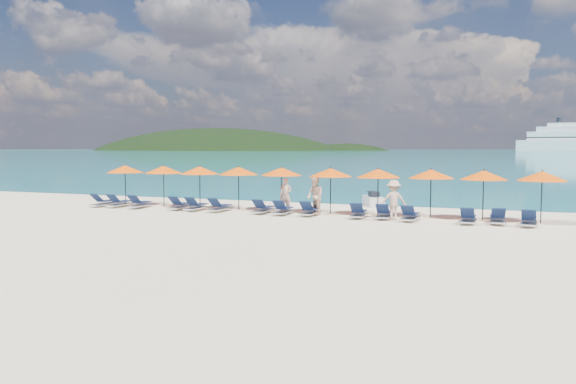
% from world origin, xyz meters
% --- Properties ---
extents(ground, '(1400.00, 1400.00, 0.00)m').
position_xyz_m(ground, '(0.00, 0.00, 0.00)').
color(ground, beige).
extents(sea, '(1600.00, 1300.00, 0.01)m').
position_xyz_m(sea, '(0.00, 660.00, 0.01)').
color(sea, '#1FA9B2').
rests_on(sea, ground).
extents(headland_main, '(374.00, 242.00, 126.50)m').
position_xyz_m(headland_main, '(-300.00, 540.00, -38.00)').
color(headland_main, black).
rests_on(headland_main, ground).
extents(headland_small, '(162.00, 126.00, 85.50)m').
position_xyz_m(headland_small, '(-150.00, 560.00, -35.00)').
color(headland_small, black).
rests_on(headland_small, ground).
extents(jetski, '(1.68, 2.31, 0.78)m').
position_xyz_m(jetski, '(2.41, 9.82, 0.32)').
color(jetski, silver).
rests_on(jetski, ground).
extents(beachgoer_a, '(0.66, 0.46, 1.72)m').
position_xyz_m(beachgoer_a, '(-0.92, 5.04, 0.86)').
color(beachgoer_a, '#D4A387').
rests_on(beachgoer_a, ground).
extents(beachgoer_b, '(1.02, 0.96, 1.84)m').
position_xyz_m(beachgoer_b, '(0.80, 4.51, 0.92)').
color(beachgoer_b, '#D4A387').
rests_on(beachgoer_b, ground).
extents(beachgoer_c, '(1.23, 0.74, 1.78)m').
position_xyz_m(beachgoer_c, '(4.61, 4.16, 0.89)').
color(beachgoer_c, '#D4A387').
rests_on(beachgoer_c, ground).
extents(umbrella_0, '(2.10, 2.10, 2.28)m').
position_xyz_m(umbrella_0, '(-10.72, 5.27, 2.02)').
color(umbrella_0, black).
rests_on(umbrella_0, ground).
extents(umbrella_1, '(2.10, 2.10, 2.28)m').
position_xyz_m(umbrella_1, '(-8.27, 5.42, 2.02)').
color(umbrella_1, black).
rests_on(umbrella_1, ground).
extents(umbrella_2, '(2.10, 2.10, 2.28)m').
position_xyz_m(umbrella_2, '(-5.92, 5.27, 2.02)').
color(umbrella_2, black).
rests_on(umbrella_2, ground).
extents(umbrella_3, '(2.10, 2.10, 2.28)m').
position_xyz_m(umbrella_3, '(-3.67, 5.38, 2.02)').
color(umbrella_3, black).
rests_on(umbrella_3, ground).
extents(umbrella_4, '(2.10, 2.10, 2.28)m').
position_xyz_m(umbrella_4, '(-1.30, 5.43, 2.02)').
color(umbrella_4, black).
rests_on(umbrella_4, ground).
extents(umbrella_5, '(2.10, 2.10, 2.28)m').
position_xyz_m(umbrella_5, '(1.31, 5.33, 2.02)').
color(umbrella_5, black).
rests_on(umbrella_5, ground).
extents(umbrella_6, '(2.10, 2.10, 2.28)m').
position_xyz_m(umbrella_6, '(3.65, 5.29, 2.02)').
color(umbrella_6, black).
rests_on(umbrella_6, ground).
extents(umbrella_7, '(2.10, 2.10, 2.28)m').
position_xyz_m(umbrella_7, '(6.05, 5.53, 2.02)').
color(umbrella_7, black).
rests_on(umbrella_7, ground).
extents(umbrella_8, '(2.10, 2.10, 2.28)m').
position_xyz_m(umbrella_8, '(8.33, 5.28, 2.02)').
color(umbrella_8, black).
rests_on(umbrella_8, ground).
extents(umbrella_9, '(2.10, 2.10, 2.28)m').
position_xyz_m(umbrella_9, '(10.68, 5.26, 2.02)').
color(umbrella_9, black).
rests_on(umbrella_9, ground).
extents(lounger_0, '(0.73, 1.74, 0.66)m').
position_xyz_m(lounger_0, '(-11.27, 4.08, 0.24)').
color(lounger_0, silver).
rests_on(lounger_0, ground).
extents(lounger_1, '(0.67, 1.72, 0.66)m').
position_xyz_m(lounger_1, '(-10.23, 4.10, 0.24)').
color(lounger_1, silver).
rests_on(lounger_1, ground).
extents(lounger_2, '(0.74, 1.74, 0.66)m').
position_xyz_m(lounger_2, '(-8.92, 4.10, 0.24)').
color(lounger_2, silver).
rests_on(lounger_2, ground).
extents(lounger_3, '(0.67, 1.72, 0.66)m').
position_xyz_m(lounger_3, '(-6.47, 4.20, 0.24)').
color(lounger_3, silver).
rests_on(lounger_3, ground).
extents(lounger_4, '(0.66, 1.71, 0.66)m').
position_xyz_m(lounger_4, '(-5.47, 4.14, 0.24)').
color(lounger_4, silver).
rests_on(lounger_4, ground).
extents(lounger_5, '(0.66, 1.71, 0.66)m').
position_xyz_m(lounger_5, '(-4.14, 4.13, 0.24)').
color(lounger_5, silver).
rests_on(lounger_5, ground).
extents(lounger_6, '(0.64, 1.71, 0.66)m').
position_xyz_m(lounger_6, '(-1.80, 4.25, 0.24)').
color(lounger_6, silver).
rests_on(lounger_6, ground).
extents(lounger_7, '(0.68, 1.72, 0.66)m').
position_xyz_m(lounger_7, '(-0.69, 4.12, 0.24)').
color(lounger_7, silver).
rests_on(lounger_7, ground).
extents(lounger_8, '(0.64, 1.71, 0.66)m').
position_xyz_m(lounger_8, '(0.64, 4.20, 0.24)').
color(lounger_8, silver).
rests_on(lounger_8, ground).
extents(lounger_9, '(0.74, 1.74, 0.66)m').
position_xyz_m(lounger_9, '(3.00, 4.20, 0.24)').
color(lounger_9, silver).
rests_on(lounger_9, ground).
extents(lounger_10, '(0.74, 1.74, 0.66)m').
position_xyz_m(lounger_10, '(4.16, 4.27, 0.24)').
color(lounger_10, silver).
rests_on(lounger_10, ground).
extents(lounger_11, '(0.70, 1.73, 0.66)m').
position_xyz_m(lounger_11, '(5.38, 3.97, 0.24)').
color(lounger_11, silver).
rests_on(lounger_11, ground).
extents(lounger_12, '(0.64, 1.71, 0.66)m').
position_xyz_m(lounger_12, '(7.81, 3.97, 0.24)').
color(lounger_12, silver).
rests_on(lounger_12, ground).
extents(lounger_13, '(0.74, 1.74, 0.66)m').
position_xyz_m(lounger_13, '(8.96, 4.31, 0.24)').
color(lounger_13, silver).
rests_on(lounger_13, ground).
extents(lounger_14, '(0.71, 1.73, 0.66)m').
position_xyz_m(lounger_14, '(10.17, 4.06, 0.24)').
color(lounger_14, silver).
rests_on(lounger_14, ground).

